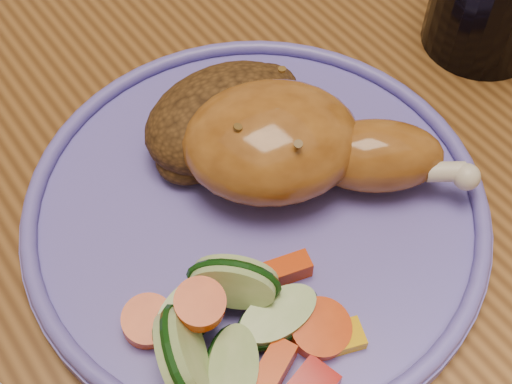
{
  "coord_description": "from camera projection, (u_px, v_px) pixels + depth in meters",
  "views": [
    {
      "loc": [
        -0.19,
        -0.28,
        1.12
      ],
      "look_at": [
        -0.05,
        -0.09,
        0.78
      ],
      "focal_mm": 50.0,
      "sensor_mm": 36.0,
      "label": 1
    }
  ],
  "objects": [
    {
      "name": "dining_table",
      "position": [
        243.0,
        167.0,
        0.57
      ],
      "size": [
        0.9,
        1.4,
        0.75
      ],
      "color": "brown",
      "rests_on": "ground"
    },
    {
      "name": "plate",
      "position": [
        256.0,
        212.0,
        0.44
      ],
      "size": [
        0.28,
        0.28,
        0.01
      ],
      "primitive_type": "cylinder",
      "color": "#6054B5",
      "rests_on": "dining_table"
    },
    {
      "name": "plate_rim",
      "position": [
        256.0,
        202.0,
        0.43
      ],
      "size": [
        0.28,
        0.28,
        0.01
      ],
      "primitive_type": "torus",
      "color": "#6054B5",
      "rests_on": "plate"
    },
    {
      "name": "chicken_leg",
      "position": [
        297.0,
        145.0,
        0.42
      ],
      "size": [
        0.16,
        0.16,
        0.06
      ],
      "color": "#9F5E21",
      "rests_on": "plate"
    },
    {
      "name": "rice_pilaf",
      "position": [
        226.0,
        117.0,
        0.45
      ],
      "size": [
        0.11,
        0.08,
        0.05
      ],
      "color": "#4A2D12",
      "rests_on": "plate"
    },
    {
      "name": "vegetable_pile",
      "position": [
        231.0,
        326.0,
        0.37
      ],
      "size": [
        0.12,
        0.11,
        0.05
      ],
      "color": "#A50A05",
      "rests_on": "plate"
    }
  ]
}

